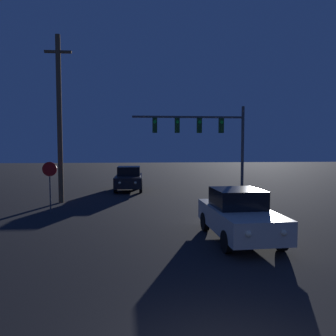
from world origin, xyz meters
The scene contains 5 objects.
car_near centered at (2.10, 7.04, 0.86)m, with size 2.13×4.50×1.74m.
car_far centered at (-2.16, 20.09, 0.86)m, with size 1.98×4.44×1.74m.
traffic_signal_mast centered at (2.72, 15.92, 4.05)m, with size 6.90×0.30×5.69m.
stop_sign centered at (-5.68, 12.21, 1.73)m, with size 0.70×0.07×2.48m.
utility_pole centered at (-5.87, 15.15, 4.87)m, with size 1.49×0.28×9.45m.
Camera 1 is at (-1.29, -3.96, 3.25)m, focal length 35.00 mm.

